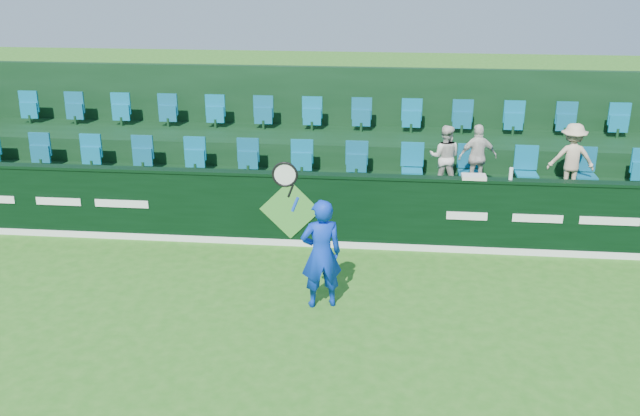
# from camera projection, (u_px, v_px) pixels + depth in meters

# --- Properties ---
(ground) EXTENTS (60.00, 60.00, 0.00)m
(ground) POSITION_uv_depth(u_px,v_px,m) (249.00, 362.00, 9.26)
(ground) COLOR #266B19
(ground) RESTS_ON ground
(sponsor_hoarding) EXTENTS (16.00, 0.25, 1.35)m
(sponsor_hoarding) POSITION_uv_depth(u_px,v_px,m) (291.00, 209.00, 12.77)
(sponsor_hoarding) COLOR black
(sponsor_hoarding) RESTS_ON ground
(stand_tier_front) EXTENTS (16.00, 2.00, 0.80)m
(stand_tier_front) POSITION_uv_depth(u_px,v_px,m) (299.00, 203.00, 13.89)
(stand_tier_front) COLOR black
(stand_tier_front) RESTS_ON ground
(stand_tier_back) EXTENTS (16.00, 1.80, 1.30)m
(stand_tier_back) POSITION_uv_depth(u_px,v_px,m) (310.00, 163.00, 15.58)
(stand_tier_back) COLOR black
(stand_tier_back) RESTS_ON ground
(stand_rear) EXTENTS (16.00, 4.10, 2.60)m
(stand_rear) POSITION_uv_depth(u_px,v_px,m) (312.00, 133.00, 15.81)
(stand_rear) COLOR black
(stand_rear) RESTS_ON ground
(seat_row_front) EXTENTS (13.50, 0.50, 0.60)m
(seat_row_front) POSITION_uv_depth(u_px,v_px,m) (301.00, 163.00, 14.03)
(seat_row_front) COLOR #0B6C91
(seat_row_front) RESTS_ON stand_tier_front
(seat_row_back) EXTENTS (13.50, 0.50, 0.60)m
(seat_row_back) POSITION_uv_depth(u_px,v_px,m) (312.00, 118.00, 15.54)
(seat_row_back) COLOR #0B6C91
(seat_row_back) RESTS_ON stand_tier_back
(tennis_player) EXTENTS (1.10, 0.56, 2.32)m
(tennis_player) POSITION_uv_depth(u_px,v_px,m) (321.00, 253.00, 10.47)
(tennis_player) COLOR #0B30C1
(tennis_player) RESTS_ON ground
(spectator_left) EXTENTS (0.66, 0.55, 1.21)m
(spectator_left) POSITION_uv_depth(u_px,v_px,m) (445.00, 157.00, 13.30)
(spectator_left) COLOR silver
(spectator_left) RESTS_ON stand_tier_front
(spectator_middle) EXTENTS (0.77, 0.45, 1.24)m
(spectator_middle) POSITION_uv_depth(u_px,v_px,m) (478.00, 157.00, 13.24)
(spectator_middle) COLOR silver
(spectator_middle) RESTS_ON stand_tier_front
(spectator_right) EXTENTS (0.85, 0.49, 1.30)m
(spectator_right) POSITION_uv_depth(u_px,v_px,m) (572.00, 158.00, 13.07)
(spectator_right) COLOR beige
(spectator_right) RESTS_ON stand_tier_front
(towel) EXTENTS (0.41, 0.27, 0.06)m
(towel) POSITION_uv_depth(u_px,v_px,m) (474.00, 177.00, 12.22)
(towel) COLOR silver
(towel) RESTS_ON sponsor_hoarding
(drinks_bottle) EXTENTS (0.07, 0.07, 0.21)m
(drinks_bottle) POSITION_uv_depth(u_px,v_px,m) (511.00, 174.00, 12.14)
(drinks_bottle) COLOR white
(drinks_bottle) RESTS_ON sponsor_hoarding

